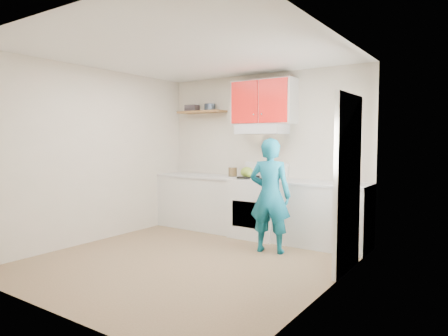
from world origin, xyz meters
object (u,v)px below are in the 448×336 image
Objects in this scene: tin at (210,107)px; kettle at (247,172)px; stove at (258,208)px; person at (270,195)px; crock at (233,173)px.

kettle is at bearing -10.99° from tin.
stove is 4.48× the size of kettle.
tin is 0.12× the size of person.
person reaches higher than crock.
kettle is at bearing -10.30° from crock.
tin reaches higher than person.
person is at bearing -39.76° from kettle.
kettle is 1.08m from person.
stove is 0.76m from crock.
crock is (0.55, -0.11, -1.11)m from tin.
person reaches higher than stove.
tin is at bearing 170.87° from kettle.
tin reaches higher than stove.
tin is 2.29m from person.
stove is at bearing -6.81° from kettle.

